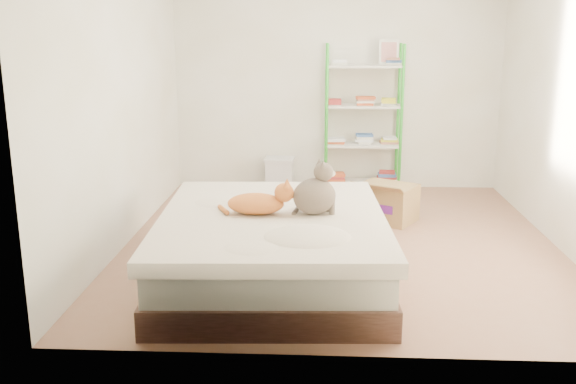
# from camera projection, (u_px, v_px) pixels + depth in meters

# --- Properties ---
(room) EXTENTS (3.81, 4.21, 2.61)m
(room) POSITION_uv_depth(u_px,v_px,m) (343.00, 96.00, 5.46)
(room) COLOR #9A7159
(room) RESTS_ON ground
(bed) EXTENTS (1.75, 2.14, 0.53)m
(bed) POSITION_uv_depth(u_px,v_px,m) (273.00, 248.00, 4.81)
(bed) COLOR brown
(bed) RESTS_ON ground
(orange_cat) EXTENTS (0.50, 0.27, 0.20)m
(orange_cat) POSITION_uv_depth(u_px,v_px,m) (256.00, 201.00, 4.72)
(orange_cat) COLOR orange
(orange_cat) RESTS_ON bed
(grey_cat) EXTENTS (0.41, 0.38, 0.39)m
(grey_cat) POSITION_uv_depth(u_px,v_px,m) (314.00, 188.00, 4.70)
(grey_cat) COLOR #7F6D5E
(grey_cat) RESTS_ON bed
(shelf_unit) EXTENTS (0.88, 0.36, 1.74)m
(shelf_unit) POSITION_uv_depth(u_px,v_px,m) (363.00, 121.00, 7.38)
(shelf_unit) COLOR green
(shelf_unit) RESTS_ON ground
(cardboard_box) EXTENTS (0.67, 0.70, 0.43)m
(cardboard_box) POSITION_uv_depth(u_px,v_px,m) (387.00, 202.00, 6.35)
(cardboard_box) COLOR olive
(cardboard_box) RESTS_ON ground
(white_bin) EXTENTS (0.35, 0.31, 0.39)m
(white_bin) POSITION_uv_depth(u_px,v_px,m) (280.00, 174.00, 7.55)
(white_bin) COLOR silver
(white_bin) RESTS_ON ground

